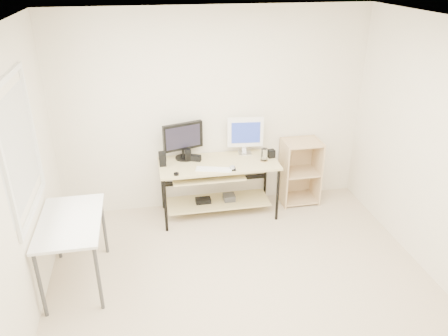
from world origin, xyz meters
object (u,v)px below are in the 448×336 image
audio_controller (188,155)px  side_table (71,227)px  shelf_unit (299,170)px  desk (217,177)px  white_imac (245,133)px  black_monitor (183,139)px

audio_controller → side_table: bearing=-147.8°
shelf_unit → desk: bearing=-172.2°
white_imac → audio_controller: 0.80m
desk → white_imac: white_imac is taller
shelf_unit → audio_controller: 1.57m
side_table → white_imac: size_ratio=2.01×
side_table → shelf_unit: 3.09m
shelf_unit → black_monitor: size_ratio=1.74×
side_table → white_imac: white_imac is taller
audio_controller → desk: bearing=-27.3°
side_table → white_imac: bearing=31.4°
desk → white_imac: (0.42, 0.20, 0.50)m
white_imac → shelf_unit: bearing=2.2°
desk → side_table: bearing=-147.3°
desk → side_table: 1.97m
side_table → black_monitor: black_monitor is taller
shelf_unit → white_imac: bearing=176.7°
desk → white_imac: 0.68m
side_table → shelf_unit: (2.83, 1.22, -0.22)m
white_imac → black_monitor: bearing=-174.0°
side_table → audio_controller: (1.31, 1.17, 0.16)m
desk → white_imac: bearing=26.0°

